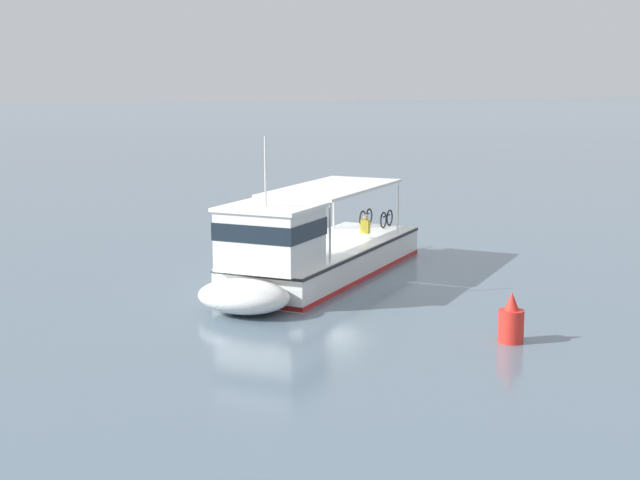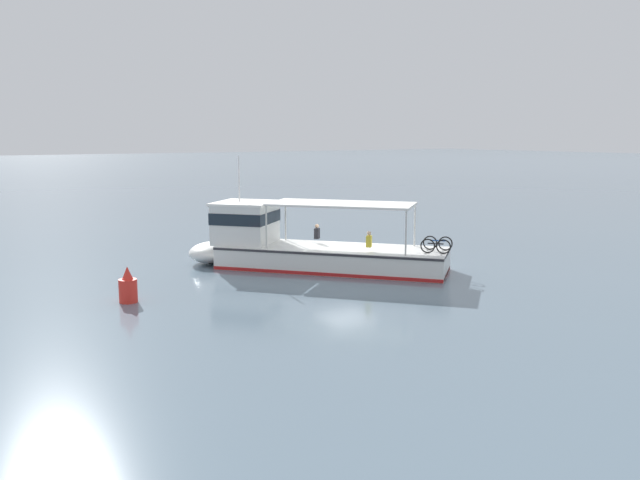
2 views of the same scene
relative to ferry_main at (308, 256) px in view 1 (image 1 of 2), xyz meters
The scene contains 3 objects.
ground_plane 2.48m from the ferry_main, 126.47° to the right, with size 400.00×400.00×0.00m, color slate.
ferry_main is the anchor object (origin of this frame).
channel_buoy 9.21m from the ferry_main, 103.10° to the left, with size 0.70×0.70×1.40m.
Camera 1 is at (14.50, 31.52, 7.24)m, focal length 53.67 mm.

